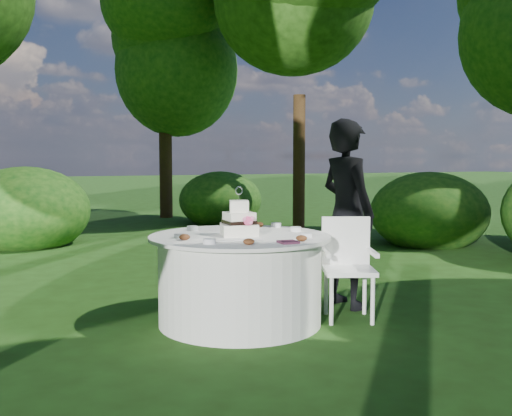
{
  "coord_description": "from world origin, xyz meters",
  "views": [
    {
      "loc": [
        -1.75,
        -4.79,
        1.45
      ],
      "look_at": [
        0.15,
        0.0,
        1.0
      ],
      "focal_mm": 42.0,
      "sensor_mm": 36.0,
      "label": 1
    }
  ],
  "objects_px": {
    "table": "(240,279)",
    "chair": "(347,260)",
    "guest": "(347,214)",
    "cake": "(239,222)",
    "napkins": "(288,242)"
  },
  "relations": [
    {
      "from": "table",
      "to": "chair",
      "type": "distance_m",
      "value": 0.99
    },
    {
      "from": "guest",
      "to": "chair",
      "type": "distance_m",
      "value": 0.56
    },
    {
      "from": "chair",
      "to": "cake",
      "type": "bearing_deg",
      "value": 170.41
    },
    {
      "from": "guest",
      "to": "chair",
      "type": "bearing_deg",
      "value": 140.67
    },
    {
      "from": "guest",
      "to": "table",
      "type": "distance_m",
      "value": 1.29
    },
    {
      "from": "chair",
      "to": "guest",
      "type": "bearing_deg",
      "value": 60.76
    },
    {
      "from": "cake",
      "to": "chair",
      "type": "distance_m",
      "value": 1.05
    },
    {
      "from": "table",
      "to": "cake",
      "type": "bearing_deg",
      "value": -129.3
    },
    {
      "from": "napkins",
      "to": "guest",
      "type": "height_order",
      "value": "guest"
    },
    {
      "from": "guest",
      "to": "cake",
      "type": "height_order",
      "value": "guest"
    },
    {
      "from": "napkins",
      "to": "cake",
      "type": "bearing_deg",
      "value": 108.75
    },
    {
      "from": "napkins",
      "to": "table",
      "type": "relative_size",
      "value": 0.09
    },
    {
      "from": "cake",
      "to": "chair",
      "type": "relative_size",
      "value": 0.47
    },
    {
      "from": "table",
      "to": "chair",
      "type": "xyz_separation_m",
      "value": [
        0.96,
        -0.17,
        0.13
      ]
    },
    {
      "from": "guest",
      "to": "table",
      "type": "height_order",
      "value": "guest"
    }
  ]
}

